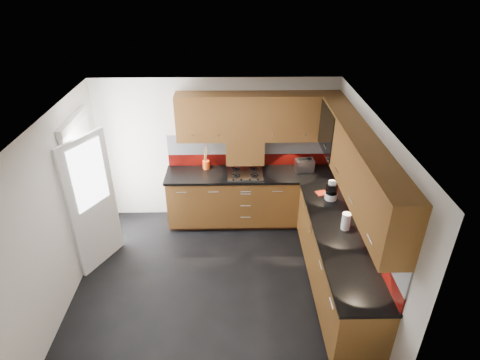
{
  "coord_description": "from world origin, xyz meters",
  "views": [
    {
      "loc": [
        0.26,
        -4.12,
        4.01
      ],
      "look_at": [
        0.35,
        0.65,
        1.3
      ],
      "focal_mm": 30.0,
      "sensor_mm": 36.0,
      "label": 1
    }
  ],
  "objects_px": {
    "toaster": "(304,165)",
    "food_processor": "(332,191)",
    "gas_hob": "(245,173)",
    "utensil_pot": "(206,163)"
  },
  "relations": [
    {
      "from": "utensil_pot",
      "to": "toaster",
      "type": "relative_size",
      "value": 1.31
    },
    {
      "from": "toaster",
      "to": "food_processor",
      "type": "distance_m",
      "value": 0.89
    },
    {
      "from": "utensil_pot",
      "to": "toaster",
      "type": "bearing_deg",
      "value": -4.07
    },
    {
      "from": "gas_hob",
      "to": "toaster",
      "type": "bearing_deg",
      "value": 5.46
    },
    {
      "from": "utensil_pot",
      "to": "food_processor",
      "type": "xyz_separation_m",
      "value": [
        1.83,
        -0.96,
        0.04
      ]
    },
    {
      "from": "toaster",
      "to": "utensil_pot",
      "type": "bearing_deg",
      "value": 175.93
    },
    {
      "from": "toaster",
      "to": "gas_hob",
      "type": "bearing_deg",
      "value": -174.54
    },
    {
      "from": "gas_hob",
      "to": "food_processor",
      "type": "xyz_separation_m",
      "value": [
        1.2,
        -0.76,
        0.12
      ]
    },
    {
      "from": "gas_hob",
      "to": "utensil_pot",
      "type": "relative_size",
      "value": 1.39
    },
    {
      "from": "gas_hob",
      "to": "toaster",
      "type": "xyz_separation_m",
      "value": [
        0.95,
        0.09,
        0.09
      ]
    }
  ]
}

